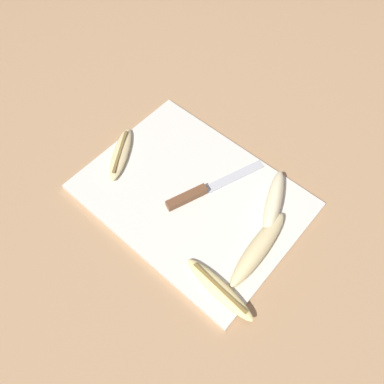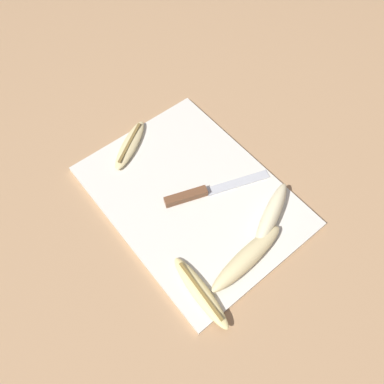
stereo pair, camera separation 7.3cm
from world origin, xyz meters
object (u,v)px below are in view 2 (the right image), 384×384
(knife, at_px, (198,194))
(banana_mellow_near, at_px, (130,145))
(banana_ripe_center, at_px, (247,258))
(banana_golden_short, at_px, (200,292))
(banana_pale_long, at_px, (271,215))

(knife, height_order, banana_mellow_near, banana_mellow_near)
(knife, xyz_separation_m, banana_ripe_center, (0.19, -0.02, 0.01))
(banana_mellow_near, bearing_deg, banana_golden_short, -14.26)
(knife, xyz_separation_m, banana_pale_long, (0.15, 0.08, 0.01))
(banana_mellow_near, relative_size, banana_ripe_center, 0.76)
(banana_golden_short, xyz_separation_m, banana_mellow_near, (-0.39, 0.10, -0.00))
(knife, height_order, banana_pale_long, banana_pale_long)
(knife, distance_m, banana_pale_long, 0.17)
(knife, height_order, banana_ripe_center, banana_ripe_center)
(banana_pale_long, bearing_deg, banana_mellow_near, -160.74)
(banana_pale_long, height_order, banana_mellow_near, banana_pale_long)
(banana_ripe_center, bearing_deg, banana_pale_long, 109.31)
(banana_golden_short, xyz_separation_m, banana_ripe_center, (0.01, 0.12, 0.01))
(banana_golden_short, distance_m, banana_ripe_center, 0.12)
(knife, bearing_deg, banana_golden_short, -18.62)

